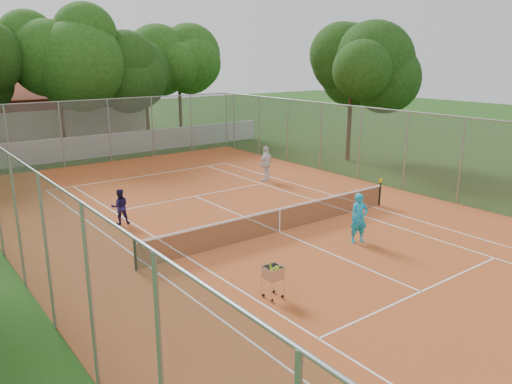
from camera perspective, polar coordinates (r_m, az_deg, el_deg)
ground at (r=19.43m, az=2.69°, el=-4.63°), size 120.00×120.00×0.00m
court_pad at (r=19.42m, az=2.69°, el=-4.60°), size 18.00×34.00×0.02m
court_lines at (r=19.42m, az=2.69°, el=-4.57°), size 10.98×23.78×0.01m
tennis_net at (r=19.26m, az=2.71°, el=-3.20°), size 11.88×0.10×0.98m
perimeter_fence at (r=18.84m, az=2.76°, el=1.10°), size 18.00×34.00×4.00m
boundary_wall at (r=35.50m, az=-17.43°, el=5.07°), size 26.00×0.30×1.50m
clubhouse at (r=44.29m, az=-24.58°, el=8.19°), size 16.40×9.00×4.40m
tropical_trees at (r=37.89m, az=-19.56°, el=11.98°), size 29.00×19.00×10.00m
player_near at (r=18.45m, az=11.70°, el=-2.95°), size 0.78×0.65×1.84m
player_far_left at (r=20.83m, az=-15.29°, el=-1.63°), size 0.82×0.71×1.45m
player_far_right at (r=27.04m, az=1.17°, el=3.25°), size 1.22×0.79×1.92m
ball_hopper at (r=14.16m, az=1.96°, el=-10.11°), size 0.64×0.64×1.04m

